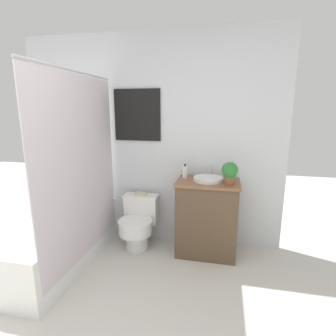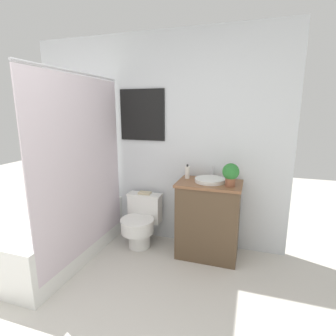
{
  "view_description": "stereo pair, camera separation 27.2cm",
  "coord_description": "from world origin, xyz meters",
  "px_view_note": "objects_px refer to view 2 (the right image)",
  "views": [
    {
      "loc": [
        0.88,
        -0.89,
        1.63
      ],
      "look_at": [
        0.32,
        1.71,
        1.03
      ],
      "focal_mm": 28.0,
      "sensor_mm": 36.0,
      "label": 1
    },
    {
      "loc": [
        1.14,
        -0.82,
        1.63
      ],
      "look_at": [
        0.32,
        1.71,
        1.03
      ],
      "focal_mm": 28.0,
      "sensor_mm": 36.0,
      "label": 2
    }
  ],
  "objects_px": {
    "toilet": "(141,221)",
    "soap_bottle": "(187,172)",
    "potted_plant": "(231,173)",
    "book_on_tank": "(145,193)",
    "sink": "(210,180)"
  },
  "relations": [
    {
      "from": "potted_plant",
      "to": "soap_bottle",
      "type": "bearing_deg",
      "value": 161.24
    },
    {
      "from": "soap_bottle",
      "to": "book_on_tank",
      "type": "relative_size",
      "value": 1.1
    },
    {
      "from": "book_on_tank",
      "to": "sink",
      "type": "bearing_deg",
      "value": -6.36
    },
    {
      "from": "potted_plant",
      "to": "book_on_tank",
      "type": "bearing_deg",
      "value": 169.61
    },
    {
      "from": "sink",
      "to": "soap_bottle",
      "type": "relative_size",
      "value": 2.21
    },
    {
      "from": "toilet",
      "to": "potted_plant",
      "type": "bearing_deg",
      "value": -3.04
    },
    {
      "from": "toilet",
      "to": "soap_bottle",
      "type": "distance_m",
      "value": 0.84
    },
    {
      "from": "sink",
      "to": "potted_plant",
      "type": "bearing_deg",
      "value": -23.95
    },
    {
      "from": "toilet",
      "to": "soap_bottle",
      "type": "height_order",
      "value": "soap_bottle"
    },
    {
      "from": "sink",
      "to": "book_on_tank",
      "type": "relative_size",
      "value": 2.43
    },
    {
      "from": "potted_plant",
      "to": "sink",
      "type": "bearing_deg",
      "value": 156.05
    },
    {
      "from": "soap_bottle",
      "to": "potted_plant",
      "type": "relative_size",
      "value": 0.69
    },
    {
      "from": "soap_bottle",
      "to": "book_on_tank",
      "type": "bearing_deg",
      "value": 177.68
    },
    {
      "from": "toilet",
      "to": "soap_bottle",
      "type": "relative_size",
      "value": 3.73
    },
    {
      "from": "book_on_tank",
      "to": "toilet",
      "type": "bearing_deg",
      "value": -90.0
    }
  ]
}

